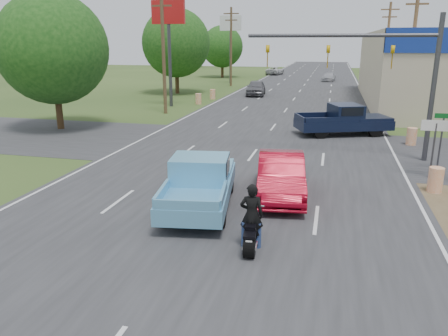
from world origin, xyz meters
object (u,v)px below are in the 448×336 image
(navy_pickup, at_px, (345,119))
(distant_car_grey, at_px, (256,88))
(distant_car_white, at_px, (275,71))
(distant_car_silver, at_px, (329,77))
(blue_pickup, at_px, (200,181))
(motorcycle, at_px, (251,233))
(red_convertible, at_px, (281,176))
(rider, at_px, (252,218))

(navy_pickup, distance_m, distant_car_grey, 21.65)
(distant_car_white, bearing_deg, distant_car_silver, 139.76)
(blue_pickup, bearing_deg, motorcycle, -59.37)
(red_convertible, distance_m, distant_car_white, 64.84)
(distant_car_silver, height_order, distant_car_white, distant_car_white)
(distant_car_grey, relative_size, distant_car_white, 0.98)
(navy_pickup, bearing_deg, red_convertible, -32.95)
(distant_car_silver, xyz_separation_m, distant_car_white, (-9.60, 11.34, 0.04))
(red_convertible, distance_m, blue_pickup, 3.18)
(red_convertible, bearing_deg, navy_pickup, 70.66)
(red_convertible, height_order, navy_pickup, navy_pickup)
(red_convertible, distance_m, rider, 4.61)
(red_convertible, distance_m, distant_car_grey, 32.80)
(motorcycle, distance_m, navy_pickup, 17.41)
(distant_car_grey, distance_m, distant_car_silver, 22.10)
(rider, bearing_deg, blue_pickup, -56.00)
(motorcycle, xyz_separation_m, blue_pickup, (-2.39, 2.93, 0.46))
(red_convertible, relative_size, motorcycle, 2.35)
(rider, height_order, distant_car_silver, rider)
(blue_pickup, relative_size, navy_pickup, 0.93)
(distant_car_silver, bearing_deg, motorcycle, -86.83)
(motorcycle, relative_size, blue_pickup, 0.36)
(motorcycle, relative_size, navy_pickup, 0.33)
(red_convertible, xyz_separation_m, motorcycle, (-0.28, -4.65, -0.34))
(motorcycle, distance_m, distant_car_silver, 57.58)
(navy_pickup, xyz_separation_m, distant_car_silver, (-1.65, 40.41, -0.32))
(blue_pickup, xyz_separation_m, navy_pickup, (5.27, 14.24, 0.05))
(navy_pickup, xyz_separation_m, distant_car_white, (-11.25, 51.75, -0.29))
(distant_car_grey, height_order, distant_car_white, distant_car_grey)
(blue_pickup, distance_m, navy_pickup, 15.18)
(rider, xyz_separation_m, blue_pickup, (-2.38, 2.88, 0.01))
(blue_pickup, bearing_deg, red_convertible, 24.23)
(blue_pickup, bearing_deg, distant_car_grey, 87.95)
(navy_pickup, bearing_deg, distant_car_grey, -176.23)
(distant_car_white, bearing_deg, distant_car_grey, 103.26)
(navy_pickup, height_order, distant_car_white, navy_pickup)
(rider, height_order, navy_pickup, navy_pickup)
(motorcycle, distance_m, distant_car_grey, 37.32)
(motorcycle, bearing_deg, rider, 90.00)
(red_convertible, distance_m, navy_pickup, 12.79)
(distant_car_white, bearing_deg, red_convertible, 107.18)
(motorcycle, height_order, distant_car_grey, distant_car_grey)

